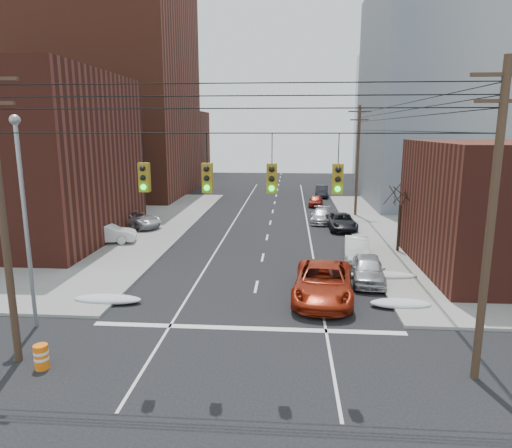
% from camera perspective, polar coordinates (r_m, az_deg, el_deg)
% --- Properties ---
extents(ground, '(160.00, 160.00, 0.00)m').
position_cam_1_polar(ground, '(15.26, -3.62, -23.15)').
color(ground, black).
rests_on(ground, ground).
extents(building_brick_tall, '(24.00, 20.00, 30.00)m').
position_cam_1_polar(building_brick_tall, '(65.96, -19.62, 16.61)').
color(building_brick_tall, brown).
rests_on(building_brick_tall, ground).
extents(building_brick_far, '(22.00, 18.00, 12.00)m').
position_cam_1_polar(building_brick_far, '(90.79, -13.75, 9.75)').
color(building_brick_far, '#512018').
rests_on(building_brick_far, ground).
extents(building_office, '(22.00, 20.00, 25.00)m').
position_cam_1_polar(building_office, '(60.00, 24.76, 14.36)').
color(building_office, gray).
rests_on(building_office, ground).
extents(building_glass, '(20.00, 18.00, 22.00)m').
position_cam_1_polar(building_glass, '(85.34, 19.86, 12.65)').
color(building_glass, gray).
rests_on(building_glass, ground).
extents(utility_pole_left, '(2.20, 0.28, 11.00)m').
position_cam_1_polar(utility_pole_left, '(18.75, -29.17, 1.24)').
color(utility_pole_left, '#473323').
rests_on(utility_pole_left, ground).
extents(utility_pole_right, '(2.20, 0.28, 11.00)m').
position_cam_1_polar(utility_pole_right, '(17.03, 27.32, 0.49)').
color(utility_pole_right, '#473323').
rests_on(utility_pole_right, ground).
extents(utility_pole_far, '(2.20, 0.28, 11.00)m').
position_cam_1_polar(utility_pole_far, '(46.95, 12.59, 7.93)').
color(utility_pole_far, '#473323').
rests_on(utility_pole_far, ground).
extents(traffic_signals, '(17.00, 0.42, 2.02)m').
position_cam_1_polar(traffic_signals, '(15.52, -2.11, 6.00)').
color(traffic_signals, black).
rests_on(traffic_signals, ground).
extents(street_light, '(0.44, 0.44, 9.32)m').
position_cam_1_polar(street_light, '(21.82, -27.03, 2.09)').
color(street_light, gray).
rests_on(street_light, ground).
extents(bare_tree, '(2.09, 2.20, 4.93)m').
position_cam_1_polar(bare_tree, '(33.91, 17.45, 0.35)').
color(bare_tree, black).
rests_on(bare_tree, ground).
extents(snow_nw, '(3.50, 1.08, 0.42)m').
position_cam_1_polar(snow_nw, '(24.79, -18.05, -8.92)').
color(snow_nw, silver).
rests_on(snow_nw, ground).
extents(snow_ne, '(3.00, 1.08, 0.42)m').
position_cam_1_polar(snow_ne, '(24.14, 17.61, -9.46)').
color(snow_ne, silver).
rests_on(snow_ne, ground).
extents(snow_east_far, '(4.00, 1.08, 0.42)m').
position_cam_1_polar(snow_east_far, '(28.28, 15.56, -6.19)').
color(snow_east_far, silver).
rests_on(snow_east_far, ground).
extents(red_pickup, '(3.58, 6.74, 1.80)m').
position_cam_1_polar(red_pickup, '(24.24, 8.41, -7.18)').
color(red_pickup, maroon).
rests_on(red_pickup, ground).
extents(parked_car_a, '(2.26, 4.70, 1.55)m').
position_cam_1_polar(parked_car_a, '(27.29, 13.83, -5.51)').
color(parked_car_a, '#B2B2B7').
rests_on(parked_car_a, ground).
extents(parked_car_b, '(2.01, 4.62, 1.48)m').
position_cam_1_polar(parked_car_b, '(31.82, 12.45, -3.03)').
color(parked_car_b, white).
rests_on(parked_car_b, ground).
extents(parked_car_c, '(2.58, 5.16, 1.40)m').
position_cam_1_polar(parked_car_c, '(40.97, 10.63, 0.30)').
color(parked_car_c, black).
rests_on(parked_car_c, ground).
extents(parked_car_d, '(2.28, 4.65, 1.30)m').
position_cam_1_polar(parked_car_d, '(43.69, 8.13, 1.03)').
color(parked_car_d, '#B3B3B8').
rests_on(parked_car_d, ground).
extents(parked_car_e, '(1.92, 3.84, 1.26)m').
position_cam_1_polar(parked_car_e, '(52.91, 7.48, 2.90)').
color(parked_car_e, maroon).
rests_on(parked_car_e, ground).
extents(parked_car_f, '(1.94, 4.66, 1.50)m').
position_cam_1_polar(parked_car_f, '(60.22, 8.22, 4.07)').
color(parked_car_f, black).
rests_on(parked_car_f, ground).
extents(lot_car_a, '(4.76, 2.36, 1.50)m').
position_cam_1_polar(lot_car_a, '(36.75, -18.29, -1.11)').
color(lot_car_a, silver).
rests_on(lot_car_a, sidewalk_nw).
extents(lot_car_b, '(5.97, 4.43, 1.51)m').
position_cam_1_polar(lot_car_b, '(41.80, -15.18, 0.59)').
color(lot_car_b, '#B7B7BC').
rests_on(lot_car_b, sidewalk_nw).
extents(lot_car_c, '(4.97, 3.19, 1.34)m').
position_cam_1_polar(lot_car_c, '(39.35, -22.92, -0.74)').
color(lot_car_c, black).
rests_on(lot_car_c, sidewalk_nw).
extents(lot_car_d, '(4.48, 2.85, 1.42)m').
position_cam_1_polar(lot_car_d, '(41.38, -22.91, -0.11)').
color(lot_car_d, silver).
rests_on(lot_car_d, sidewalk_nw).
extents(construction_barrel, '(0.54, 0.54, 0.94)m').
position_cam_1_polar(construction_barrel, '(19.28, -25.25, -14.75)').
color(construction_barrel, orange).
rests_on(construction_barrel, ground).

